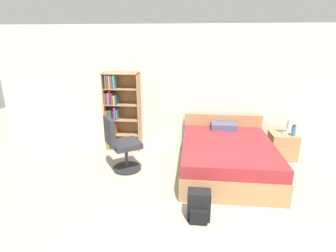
# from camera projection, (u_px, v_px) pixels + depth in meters

# --- Properties ---
(wall_back) EXTENTS (9.00, 0.06, 2.60)m
(wall_back) POSITION_uv_depth(u_px,v_px,m) (204.00, 90.00, 5.46)
(wall_back) COLOR silver
(wall_back) RESTS_ON ground_plane
(bookshelf) EXTENTS (0.74, 0.29, 1.66)m
(bookshelf) POSITION_uv_depth(u_px,v_px,m) (118.00, 111.00, 5.58)
(bookshelf) COLOR #AD7F51
(bookshelf) RESTS_ON ground_plane
(bed) EXTENTS (1.59, 2.02, 0.83)m
(bed) POSITION_uv_depth(u_px,v_px,m) (226.00, 156.00, 4.72)
(bed) COLOR #AD7F51
(bed) RESTS_ON ground_plane
(office_chair) EXTENTS (0.72, 0.70, 1.03)m
(office_chair) POSITION_uv_depth(u_px,v_px,m) (121.00, 146.00, 4.69)
(office_chair) COLOR #232326
(office_chair) RESTS_ON ground_plane
(nightstand) EXTENTS (0.51, 0.48, 0.52)m
(nightstand) POSITION_uv_depth(u_px,v_px,m) (282.00, 146.00, 5.28)
(nightstand) COLOR #AD7F51
(nightstand) RESTS_ON ground_plane
(table_lamp) EXTENTS (0.23, 0.23, 0.46)m
(table_lamp) POSITION_uv_depth(u_px,v_px,m) (289.00, 116.00, 5.12)
(table_lamp) COLOR #B2B2B7
(table_lamp) RESTS_ON nightstand
(water_bottle) EXTENTS (0.08, 0.08, 0.23)m
(water_bottle) POSITION_uv_depth(u_px,v_px,m) (294.00, 131.00, 5.05)
(water_bottle) COLOR teal
(water_bottle) RESTS_ON nightstand
(backpack_black) EXTENTS (0.30, 0.27, 0.41)m
(backpack_black) POSITION_uv_depth(u_px,v_px,m) (199.00, 206.00, 3.46)
(backpack_black) COLOR black
(backpack_black) RESTS_ON ground_plane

